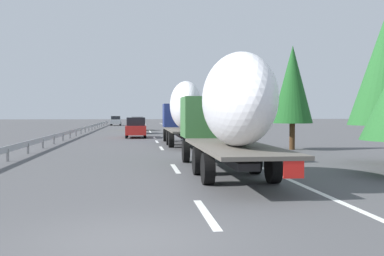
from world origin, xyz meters
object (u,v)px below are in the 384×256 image
object	(u,v)px
car_red_compact	(136,128)
road_sign	(196,113)
truck_lead	(184,111)
car_silver_hatch	(116,121)
car_white_van	(138,125)
truck_trailing	(229,109)
car_yellow_coupe	(137,123)

from	to	relation	value
car_red_compact	road_sign	size ratio (longest dim) A/B	1.33
truck_lead	car_silver_hatch	xyz separation A→B (m)	(54.08, 7.46, -1.61)
road_sign	car_red_compact	bearing A→B (deg)	135.97
car_white_van	truck_lead	bearing A→B (deg)	-170.25
truck_lead	truck_trailing	size ratio (longest dim) A/B	1.00
truck_lead	road_sign	world-z (taller)	truck_lead
car_white_van	car_red_compact	bearing A→B (deg)	178.52
truck_lead	car_white_van	distance (m)	19.61
car_white_van	road_sign	distance (m)	6.87
road_sign	car_silver_hatch	bearing A→B (deg)	16.01
truck_trailing	car_yellow_coupe	bearing A→B (deg)	4.27
car_yellow_coupe	car_white_van	xyz separation A→B (m)	(-9.70, -0.08, -0.00)
car_yellow_coupe	truck_lead	bearing A→B (deg)	-173.33
car_white_van	car_silver_hatch	bearing A→B (deg)	6.79
truck_trailing	car_white_van	world-z (taller)	truck_trailing
truck_lead	truck_trailing	world-z (taller)	truck_lead
car_silver_hatch	car_white_van	xyz separation A→B (m)	(-34.81, -4.15, 0.02)
car_yellow_coupe	car_silver_hatch	distance (m)	25.43
truck_trailing	car_silver_hatch	bearing A→B (deg)	6.04
truck_trailing	road_sign	world-z (taller)	truck_trailing
car_silver_hatch	truck_lead	bearing A→B (deg)	-172.15
truck_trailing	car_yellow_coupe	distance (m)	45.57
car_silver_hatch	truck_trailing	bearing A→B (deg)	-173.96
truck_lead	road_sign	size ratio (longest dim) A/B	3.53
truck_lead	car_yellow_coupe	world-z (taller)	truck_lead
truck_trailing	car_red_compact	world-z (taller)	truck_trailing
truck_lead	car_red_compact	xyz separation A→B (m)	(10.41, 3.54, -1.56)
car_yellow_coupe	road_sign	bearing A→B (deg)	-150.98
truck_lead	car_silver_hatch	distance (m)	54.61
car_yellow_coupe	car_red_compact	bearing A→B (deg)	179.53
truck_trailing	road_sign	xyz separation A→B (m)	(33.72, -3.10, -0.09)
car_yellow_coupe	truck_trailing	bearing A→B (deg)	-175.73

